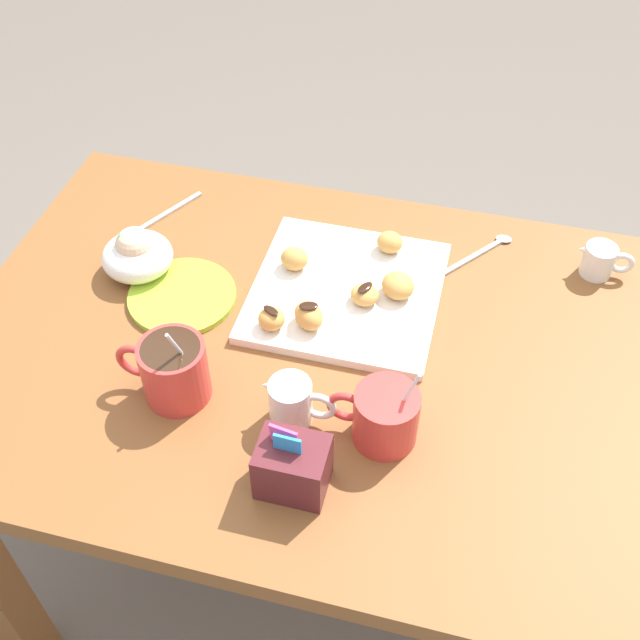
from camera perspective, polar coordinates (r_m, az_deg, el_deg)
The scene contains 21 objects.
ground_plane at distance 1.82m, azimuth -0.78°, elevation -17.78°, with size 8.00×8.00×0.00m, color #665B51.
dining_table at distance 1.29m, azimuth -1.05°, elevation -5.84°, with size 1.08×0.77×0.76m.
pastry_plate_square at distance 1.25m, azimuth 1.95°, elevation 2.09°, with size 0.30×0.30×0.02m, color white.
coffee_mug_red_left at distance 1.05m, azimuth 4.74°, elevation -6.96°, with size 0.13×0.09×0.13m.
coffee_mug_red_right at distance 1.10m, azimuth -10.74°, elevation -3.55°, with size 0.14×0.09×0.15m.
cream_pitcher_white at distance 1.07m, azimuth -2.08°, elevation -5.94°, with size 0.10×0.06×0.07m.
sugar_caddy at distance 1.00m, azimuth -2.02°, elevation -10.67°, with size 0.09×0.07×0.11m.
ice_cream_bowl at distance 1.31m, azimuth -13.28°, elevation 4.73°, with size 0.12×0.12×0.09m.
chocolate_sauce_pitcher at distance 1.36m, azimuth 19.84°, elevation 4.22°, with size 0.09×0.05×0.06m.
saucer_lime_left at distance 1.27m, azimuth -10.08°, elevation 1.72°, with size 0.17×0.17×0.01m, color #9EC633.
loose_spoon_near_saucer at distance 1.36m, azimuth 11.95°, elevation 5.03°, with size 0.11×0.13×0.01m.
loose_spoon_by_plate at distance 1.43m, azimuth -11.85°, elevation 7.27°, with size 0.09×0.14×0.01m.
beignet_0 at distance 1.23m, azimuth 5.74°, elevation 2.54°, with size 0.06×0.05×0.04m, color #D19347.
beignet_1 at distance 1.27m, azimuth -1.89°, elevation 4.53°, with size 0.04×0.04×0.04m, color #D19347.
beignet_2 at distance 1.31m, azimuth 5.14°, elevation 5.70°, with size 0.04×0.04×0.04m, color #D19347.
beignet_3 at distance 1.18m, azimuth -0.86°, elevation 0.32°, with size 0.04×0.05×0.04m, color #D19347.
chocolate_drizzle_3 at distance 1.16m, azimuth -0.87°, elevation 1.04°, with size 0.03×0.02×0.01m, color black.
beignet_4 at distance 1.22m, azimuth 3.29°, elevation 1.86°, with size 0.04×0.04×0.03m, color #D19347.
chocolate_drizzle_4 at distance 1.21m, azimuth 3.32°, elevation 2.40°, with size 0.03×0.02×0.01m, color black.
beignet_5 at distance 1.18m, azimuth -3.58°, elevation 0.08°, with size 0.04×0.04×0.03m, color #D19347.
chocolate_drizzle_5 at distance 1.16m, azimuth -3.62°, elevation 0.70°, with size 0.03×0.01×0.01m, color black.
Camera 1 is at (-0.22, 0.76, 1.64)m, focal length 43.63 mm.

